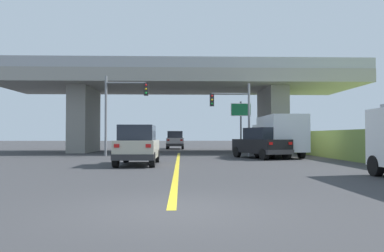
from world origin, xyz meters
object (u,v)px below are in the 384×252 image
Objects in this scene: suv_crossing at (261,143)px; traffic_signal_nearside at (236,110)px; suv_lead at (138,145)px; traffic_signal_farside at (120,104)px; highway_sign at (241,115)px; box_truck at (278,135)px; sedan_oncoming at (175,140)px.

traffic_signal_nearside reaches higher than suv_crossing.
traffic_signal_farside reaches higher than suv_lead.
traffic_signal_nearside is 1.25× the size of highway_sign.
traffic_signal_farside reaches higher than highway_sign.
traffic_signal_farside is 1.35× the size of highway_sign.
box_truck is at bearing -37.69° from traffic_signal_nearside.
highway_sign is at bearing 21.43° from traffic_signal_farside.
suv_lead is at bearing -164.89° from suv_crossing.
suv_crossing and sedan_oncoming have the same top height.
sedan_oncoming is at bearing 117.82° from highway_sign.
traffic_signal_nearside reaches higher than box_truck.
sedan_oncoming is (-5.96, 18.20, 0.00)m from suv_crossing.
traffic_signal_farside is (-11.45, 1.52, 2.33)m from box_truck.
box_truck is 17.95m from sedan_oncoming.
suv_lead is 0.95× the size of sedan_oncoming.
traffic_signal_farside reaches higher than box_truck.
suv_lead is 14.64m from highway_sign.
sedan_oncoming is at bearing 88.33° from suv_crossing.
suv_lead is at bearing -141.81° from box_truck.
box_truck is at bearing -71.45° from highway_sign.
traffic_signal_farside is (-8.74, -0.57, 0.41)m from traffic_signal_nearside.
box_truck reaches higher than suv_lead.
traffic_signal_nearside is (4.85, -14.17, 2.44)m from sedan_oncoming.
suv_crossing is 0.89× the size of traffic_signal_nearside.
suv_lead is 0.91× the size of suv_crossing.
suv_lead is at bearing -120.37° from highway_sign.
suv_crossing is 10.82m from traffic_signal_farside.
suv_lead and suv_crossing have the same top height.
sedan_oncoming is at bearing 86.25° from suv_lead.
box_truck reaches higher than suv_crossing.
traffic_signal_farside is (-9.84, 3.46, 2.85)m from suv_crossing.
sedan_oncoming is (1.53, 23.42, 0.00)m from suv_lead.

